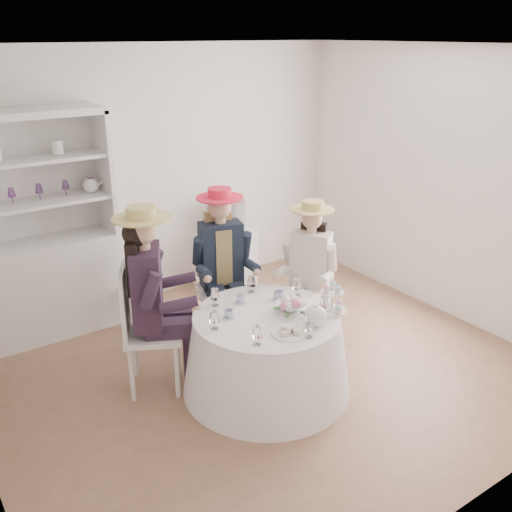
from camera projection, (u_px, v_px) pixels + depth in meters
ground at (262, 369)px, 5.05m from camera, size 4.50×4.50×0.00m
ceiling at (264, 45)px, 4.06m from camera, size 4.50×4.50×0.00m
wall_back at (156, 176)px, 6.09m from camera, size 4.50×0.00×4.50m
wall_front at (480, 323)px, 3.03m from camera, size 4.50×0.00×4.50m
wall_right at (445, 185)px, 5.74m from camera, size 0.00×4.50×4.50m
tea_table at (266, 353)px, 4.67m from camera, size 1.39×1.39×0.68m
hutch at (49, 258)px, 5.46m from camera, size 1.41×0.81×2.17m
side_table at (232, 257)px, 6.63m from camera, size 0.48×0.48×0.69m
hatbox at (231, 215)px, 6.44m from camera, size 0.43×0.43×0.33m
guest_left at (151, 290)px, 4.50m from camera, size 0.67×0.61×1.58m
guest_mid at (222, 258)px, 5.26m from camera, size 0.57×0.61×1.50m
guest_right at (310, 265)px, 5.27m from camera, size 0.59×0.56×1.39m
spare_chair at (144, 282)px, 5.69m from camera, size 0.44×0.44×0.87m
teacup_a at (229, 314)px, 4.49m from camera, size 0.08×0.08×0.06m
teacup_b at (240, 300)px, 4.73m from camera, size 0.08×0.08×0.07m
teacup_c at (279, 296)px, 4.80m from camera, size 0.11×0.11×0.07m
flower_bowl at (290, 307)px, 4.63m from camera, size 0.24×0.24×0.05m
flower_arrangement at (291, 304)px, 4.52m from camera, size 0.20×0.20×0.08m
table_teapot at (316, 316)px, 4.37m from camera, size 0.24×0.17×0.18m
sandwich_plate at (289, 332)px, 4.26m from camera, size 0.27×0.27×0.06m
cupcake_stand at (332, 302)px, 4.58m from camera, size 0.25×0.25×0.24m
stemware_set at (267, 307)px, 4.52m from camera, size 0.97×0.97×0.15m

